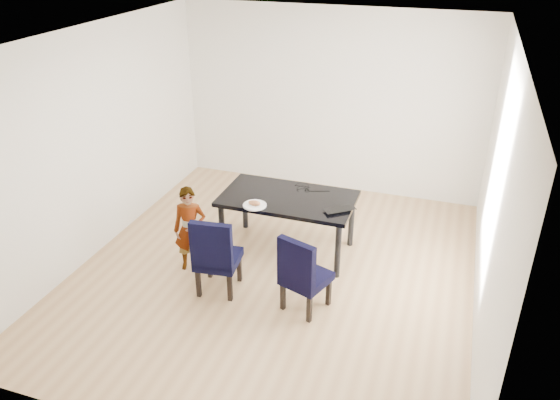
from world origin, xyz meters
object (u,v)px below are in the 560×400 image
(dining_table, at_px, (288,224))
(laptop, at_px, (338,208))
(child, at_px, (190,229))
(chair_left, at_px, (218,253))
(plate, at_px, (255,205))
(chair_right, at_px, (306,272))

(dining_table, bearing_deg, laptop, -10.26)
(laptop, bearing_deg, child, -16.66)
(chair_left, xyz_separation_m, plate, (0.18, 0.66, 0.29))
(chair_left, xyz_separation_m, chair_right, (1.01, -0.01, -0.02))
(child, bearing_deg, chair_right, -30.16)
(chair_right, height_order, plate, chair_right)
(chair_left, height_order, plate, chair_left)
(chair_right, distance_m, plate, 1.11)
(plate, bearing_deg, chair_left, -105.25)
(chair_right, xyz_separation_m, child, (-1.49, 0.29, 0.07))
(dining_table, relative_size, laptop, 4.35)
(dining_table, bearing_deg, chair_right, -62.37)
(dining_table, relative_size, chair_right, 1.78)
(child, xyz_separation_m, plate, (0.66, 0.38, 0.23))
(chair_right, bearing_deg, laptop, 102.68)
(chair_left, xyz_separation_m, child, (-0.48, 0.28, 0.05))
(child, height_order, plate, child)
(chair_left, bearing_deg, child, 143.06)
(dining_table, xyz_separation_m, plate, (-0.29, -0.35, 0.38))
(dining_table, xyz_separation_m, chair_right, (0.54, -1.02, 0.07))
(laptop, bearing_deg, plate, -23.82)
(chair_right, bearing_deg, dining_table, 136.90)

